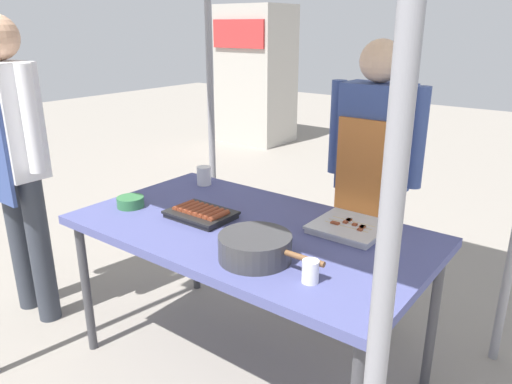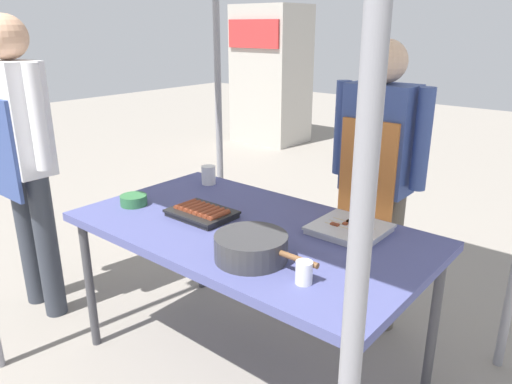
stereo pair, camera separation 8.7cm
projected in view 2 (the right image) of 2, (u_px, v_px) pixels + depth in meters
The scene contains 11 objects.
ground_plane at pixel (250, 365), 2.42m from camera, with size 18.00×18.00×0.00m, color gray.
stall_table at pixel (249, 237), 2.20m from camera, with size 1.60×0.90×0.75m.
tray_grilled_sausages at pixel (202, 213), 2.28m from camera, with size 0.30×0.22×0.05m.
tray_meat_skewers at pixel (349, 229), 2.11m from camera, with size 0.30×0.29×0.04m.
cooking_wok at pixel (251, 246), 1.86m from camera, with size 0.44×0.28×0.10m.
condiment_bowl at pixel (134, 200), 2.43m from camera, with size 0.13×0.13×0.05m, color #33723F.
drink_cup_near_edge at pixel (209, 175), 2.75m from camera, with size 0.08×0.08×0.10m, color white.
drink_cup_by_wok at pixel (304, 272), 1.69m from camera, with size 0.06×0.06×0.08m, color white.
vendor_woman at pixel (377, 167), 2.51m from camera, with size 0.52×0.23×1.55m.
customer_nearby at pixel (21, 146), 2.61m from camera, with size 0.52×0.23×1.66m.
neighbor_stall_left at pixel (271, 75), 6.84m from camera, with size 0.94×0.78×1.87m.
Camera 2 is at (1.31, -1.53, 1.61)m, focal length 34.08 mm.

